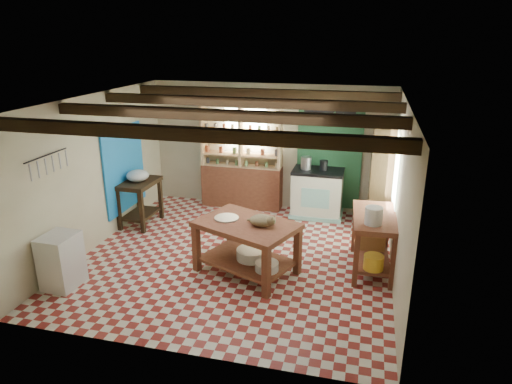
% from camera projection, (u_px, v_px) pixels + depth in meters
% --- Properties ---
extents(floor, '(5.00, 5.00, 0.02)m').
position_uv_depth(floor, '(237.00, 257.00, 7.64)').
color(floor, maroon).
rests_on(floor, ground).
extents(ceiling, '(5.00, 5.00, 0.02)m').
position_uv_depth(ceiling, '(234.00, 100.00, 6.78)').
color(ceiling, '#504F55').
rests_on(ceiling, wall_back).
extents(wall_back, '(5.00, 0.04, 2.60)m').
position_uv_depth(wall_back, '(269.00, 147.00, 9.50)').
color(wall_back, beige).
rests_on(wall_back, floor).
extents(wall_front, '(5.00, 0.04, 2.60)m').
position_uv_depth(wall_front, '(170.00, 253.00, 4.92)').
color(wall_front, beige).
rests_on(wall_front, floor).
extents(wall_left, '(0.04, 5.00, 2.60)m').
position_uv_depth(wall_left, '(95.00, 172.00, 7.78)').
color(wall_left, beige).
rests_on(wall_left, floor).
extents(wall_right, '(0.04, 5.00, 2.60)m').
position_uv_depth(wall_right, '(400.00, 196.00, 6.64)').
color(wall_right, beige).
rests_on(wall_right, floor).
extents(ceiling_beams, '(5.00, 3.80, 0.15)m').
position_uv_depth(ceiling_beams, '(234.00, 108.00, 6.82)').
color(ceiling_beams, black).
rests_on(ceiling_beams, ceiling).
extents(blue_wall_patch, '(0.04, 1.40, 1.60)m').
position_uv_depth(blue_wall_patch, '(124.00, 169.00, 8.66)').
color(blue_wall_patch, blue).
rests_on(blue_wall_patch, wall_left).
extents(green_wall_patch, '(1.30, 0.04, 2.30)m').
position_uv_depth(green_wall_patch, '(329.00, 153.00, 9.20)').
color(green_wall_patch, '#20512F').
rests_on(green_wall_patch, wall_back).
extents(window_back, '(0.90, 0.02, 0.80)m').
position_uv_depth(window_back, '(246.00, 127.00, 9.46)').
color(window_back, silver).
rests_on(window_back, wall_back).
extents(window_right, '(0.02, 1.30, 1.20)m').
position_uv_depth(window_right, '(396.00, 170.00, 7.53)').
color(window_right, silver).
rests_on(window_right, wall_right).
extents(utensil_rail, '(0.06, 0.90, 0.28)m').
position_uv_depth(utensil_rail, '(47.00, 164.00, 6.51)').
color(utensil_rail, black).
rests_on(utensil_rail, wall_left).
extents(pot_rack, '(0.86, 0.12, 0.36)m').
position_uv_depth(pot_rack, '(330.00, 110.00, 8.51)').
color(pot_rack, black).
rests_on(pot_rack, ceiling).
extents(shelving_unit, '(1.70, 0.34, 2.20)m').
position_uv_depth(shelving_unit, '(242.00, 157.00, 9.52)').
color(shelving_unit, '#D7AE7C').
rests_on(shelving_unit, floor).
extents(tall_rack, '(0.40, 0.86, 2.00)m').
position_uv_depth(tall_rack, '(381.00, 178.00, 8.44)').
color(tall_rack, black).
rests_on(tall_rack, floor).
extents(work_table, '(1.73, 1.46, 0.83)m').
position_uv_depth(work_table, '(247.00, 248.00, 7.02)').
color(work_table, brown).
rests_on(work_table, floor).
extents(stove, '(1.01, 0.68, 0.98)m').
position_uv_depth(stove, '(317.00, 193.00, 9.20)').
color(stove, beige).
rests_on(stove, floor).
extents(prep_table, '(0.62, 0.89, 0.88)m').
position_uv_depth(prep_table, '(140.00, 203.00, 8.81)').
color(prep_table, black).
rests_on(prep_table, floor).
extents(white_cabinet, '(0.47, 0.56, 0.81)m').
position_uv_depth(white_cabinet, '(61.00, 261.00, 6.64)').
color(white_cabinet, silver).
rests_on(white_cabinet, floor).
extents(right_counter, '(0.71, 1.32, 0.92)m').
position_uv_depth(right_counter, '(373.00, 243.00, 7.10)').
color(right_counter, brown).
rests_on(right_counter, floor).
extents(cat, '(0.42, 0.36, 0.17)m').
position_uv_depth(cat, '(262.00, 220.00, 6.76)').
color(cat, '#937E55').
rests_on(cat, work_table).
extents(steel_tray, '(0.49, 0.49, 0.02)m').
position_uv_depth(steel_tray, '(226.00, 218.00, 7.04)').
color(steel_tray, '#AEAFB6').
rests_on(steel_tray, work_table).
extents(basin_large, '(0.60, 0.60, 0.16)m').
position_uv_depth(basin_large, '(251.00, 254.00, 7.07)').
color(basin_large, silver).
rests_on(basin_large, work_table).
extents(basin_small, '(0.46, 0.46, 0.12)m').
position_uv_depth(basin_small, '(267.00, 266.00, 6.74)').
color(basin_small, silver).
rests_on(basin_small, work_table).
extents(kettle_left, '(0.21, 0.21, 0.24)m').
position_uv_depth(kettle_left, '(306.00, 163.00, 9.06)').
color(kettle_left, '#AEAFB6').
rests_on(kettle_left, stove).
extents(kettle_right, '(0.16, 0.16, 0.20)m').
position_uv_depth(kettle_right, '(324.00, 165.00, 8.98)').
color(kettle_right, black).
rests_on(kettle_right, stove).
extents(enamel_bowl, '(0.44, 0.44, 0.21)m').
position_uv_depth(enamel_bowl, '(138.00, 176.00, 8.63)').
color(enamel_bowl, silver).
rests_on(enamel_bowl, prep_table).
extents(white_bucket, '(0.27, 0.27, 0.26)m').
position_uv_depth(white_bucket, '(374.00, 216.00, 6.59)').
color(white_bucket, silver).
rests_on(white_bucket, right_counter).
extents(wicker_basket, '(0.44, 0.36, 0.29)m').
position_uv_depth(wicker_basket, '(371.00, 238.00, 7.40)').
color(wicker_basket, '#A77643').
rests_on(wicker_basket, right_counter).
extents(yellow_tub, '(0.31, 0.31, 0.22)m').
position_uv_depth(yellow_tub, '(374.00, 262.00, 6.71)').
color(yellow_tub, gold).
rests_on(yellow_tub, right_counter).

